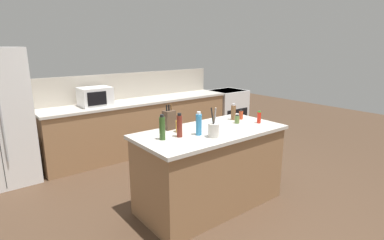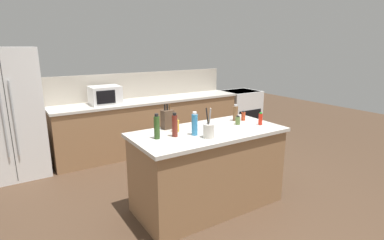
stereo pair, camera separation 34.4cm
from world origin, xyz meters
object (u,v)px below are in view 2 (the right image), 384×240
object	(u,v)px
refrigerator	(8,114)
range_oven	(240,111)
knife_block	(167,119)
dish_soap_bottle	(195,124)
honey_jar	(176,126)
utensil_crock	(209,130)
hot_sauce_bottle	(260,119)
microwave	(105,95)
spice_jar_oregano	(238,120)
vinegar_bottle	(175,125)
spice_jar_paprika	(243,116)
olive_oil_bottle	(157,127)
pepper_grinder	(235,113)

from	to	relation	value
refrigerator	range_oven	bearing A→B (deg)	-0.68
knife_block	dish_soap_bottle	distance (m)	0.41
refrigerator	honey_jar	world-z (taller)	refrigerator
refrigerator	range_oven	xyz separation A→B (m)	(4.35, -0.05, -0.47)
refrigerator	utensil_crock	distance (m)	3.03
hot_sauce_bottle	honey_jar	bearing A→B (deg)	163.83
microwave	spice_jar_oregano	size ratio (longest dim) A/B	4.34
range_oven	knife_block	world-z (taller)	knife_block
range_oven	vinegar_bottle	xyz separation A→B (m)	(-2.87, -2.19, 0.59)
microwave	vinegar_bottle	world-z (taller)	microwave
spice_jar_oregano	spice_jar_paprika	world-z (taller)	spice_jar_paprika
utensil_crock	olive_oil_bottle	xyz separation A→B (m)	(-0.47, 0.26, 0.04)
pepper_grinder	hot_sauce_bottle	xyz separation A→B (m)	(0.13, -0.32, -0.03)
refrigerator	spice_jar_oregano	size ratio (longest dim) A/B	16.89
microwave	olive_oil_bottle	size ratio (longest dim) A/B	1.80
utensil_crock	honey_jar	distance (m)	0.42
refrigerator	range_oven	distance (m)	4.37
refrigerator	pepper_grinder	distance (m)	3.21
knife_block	spice_jar_oregano	world-z (taller)	knife_block
spice_jar_oregano	olive_oil_bottle	xyz separation A→B (m)	(-1.09, 0.01, 0.07)
honey_jar	olive_oil_bottle	bearing A→B (deg)	-157.63
honey_jar	spice_jar_paprika	bearing A→B (deg)	-0.95
knife_block	honey_jar	bearing A→B (deg)	-87.05
utensil_crock	vinegar_bottle	xyz separation A→B (m)	(-0.28, 0.23, 0.04)
range_oven	knife_block	bearing A→B (deg)	-146.17
vinegar_bottle	hot_sauce_bottle	bearing A→B (deg)	-7.16
microwave	vinegar_bottle	distance (m)	2.19
knife_block	spice_jar_oregano	xyz separation A→B (m)	(0.82, -0.30, -0.06)
knife_block	utensil_crock	bearing A→B (deg)	-74.06
microwave	spice_jar_paprika	size ratio (longest dim) A/B	3.90
vinegar_bottle	refrigerator	bearing A→B (deg)	123.30
spice_jar_paprika	pepper_grinder	bearing A→B (deg)	156.70
spice_jar_paprika	range_oven	bearing A→B (deg)	49.03
range_oven	vinegar_bottle	world-z (taller)	vinegar_bottle
microwave	knife_block	bearing A→B (deg)	-85.05
microwave	spice_jar_oregano	distance (m)	2.38
refrigerator	vinegar_bottle	bearing A→B (deg)	-56.70
vinegar_bottle	spice_jar_oregano	bearing A→B (deg)	1.37
dish_soap_bottle	microwave	bearing A→B (deg)	97.23
range_oven	spice_jar_paprika	size ratio (longest dim) A/B	7.49
refrigerator	honey_jar	size ratio (longest dim) A/B	12.86
spice_jar_oregano	vinegar_bottle	bearing A→B (deg)	-178.63
microwave	dish_soap_bottle	distance (m)	2.28
spice_jar_oregano	microwave	bearing A→B (deg)	114.28
knife_block	spice_jar_paprika	bearing A→B (deg)	-14.14
microwave	dish_soap_bottle	bearing A→B (deg)	-82.77
dish_soap_bottle	spice_jar_oregano	bearing A→B (deg)	7.43
microwave	pepper_grinder	size ratio (longest dim) A/B	2.26
microwave	utensil_crock	distance (m)	2.44
microwave	range_oven	bearing A→B (deg)	-0.00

